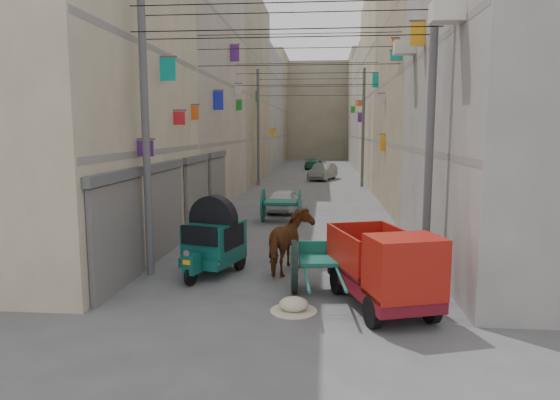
# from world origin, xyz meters

# --- Properties ---
(ground) EXTENTS (140.00, 140.00, 0.00)m
(ground) POSITION_xyz_m (0.00, 0.00, 0.00)
(ground) COLOR #4D4D50
(ground) RESTS_ON ground
(building_row_left) EXTENTS (8.00, 62.00, 14.00)m
(building_row_left) POSITION_xyz_m (-8.00, 34.13, 6.46)
(building_row_left) COLOR beige
(building_row_left) RESTS_ON ground
(building_row_right) EXTENTS (8.00, 62.00, 14.00)m
(building_row_right) POSITION_xyz_m (8.00, 34.13, 6.46)
(building_row_right) COLOR #9F9A95
(building_row_right) RESTS_ON ground
(end_cap_building) EXTENTS (22.00, 10.00, 13.00)m
(end_cap_building) POSITION_xyz_m (0.00, 66.00, 6.50)
(end_cap_building) COLOR #A0967E
(end_cap_building) RESTS_ON ground
(shutters_left) EXTENTS (0.18, 14.40, 2.88)m
(shutters_left) POSITION_xyz_m (-3.92, 10.38, 1.49)
(shutters_left) COLOR #48484D
(shutters_left) RESTS_ON ground
(signboards) EXTENTS (8.22, 40.52, 5.67)m
(signboards) POSITION_xyz_m (-0.01, 21.66, 3.43)
(signboards) COLOR #E35C1A
(signboards) RESTS_ON ground
(utility_poles) EXTENTS (7.40, 22.20, 8.00)m
(utility_poles) POSITION_xyz_m (0.00, 17.00, 4.00)
(utility_poles) COLOR #525255
(utility_poles) RESTS_ON ground
(overhead_cables) EXTENTS (7.40, 22.52, 1.12)m
(overhead_cables) POSITION_xyz_m (0.00, 14.40, 6.77)
(overhead_cables) COLOR black
(overhead_cables) RESTS_ON ground
(auto_rickshaw) EXTENTS (1.74, 2.38, 1.62)m
(auto_rickshaw) POSITION_xyz_m (-1.92, 6.24, 0.95)
(auto_rickshaw) COLOR black
(auto_rickshaw) RESTS_ON ground
(tonga_cart) EXTENTS (1.42, 2.89, 1.26)m
(tonga_cart) POSITION_xyz_m (0.92, 4.87, 0.66)
(tonga_cart) COLOR black
(tonga_cart) RESTS_ON ground
(mini_truck) EXTENTS (2.32, 3.48, 1.80)m
(mini_truck) POSITION_xyz_m (2.38, 3.65, 0.86)
(mini_truck) COLOR black
(mini_truck) RESTS_ON ground
(second_cart) EXTENTS (1.63, 1.44, 1.43)m
(second_cart) POSITION_xyz_m (-0.78, 14.07, 0.76)
(second_cart) COLOR #145747
(second_cart) RESTS_ON ground
(feed_sack) EXTENTS (0.63, 0.50, 0.31)m
(feed_sack) POSITION_xyz_m (0.40, 3.57, 0.16)
(feed_sack) COLOR beige
(feed_sack) RESTS_ON ground
(horse) EXTENTS (1.34, 2.15, 1.68)m
(horse) POSITION_xyz_m (0.13, 6.53, 0.84)
(horse) COLOR #622E17
(horse) RESTS_ON ground
(distant_car_white) EXTENTS (1.75, 3.39, 1.10)m
(distant_car_white) POSITION_xyz_m (-0.85, 16.83, 0.55)
(distant_car_white) COLOR white
(distant_car_white) RESTS_ON ground
(distant_car_grey) EXTENTS (2.42, 4.14, 1.29)m
(distant_car_grey) POSITION_xyz_m (0.89, 32.49, 0.65)
(distant_car_grey) COLOR slate
(distant_car_grey) RESTS_ON ground
(distant_car_green) EXTENTS (1.88, 3.98, 1.12)m
(distant_car_green) POSITION_xyz_m (-0.09, 43.73, 0.56)
(distant_car_green) COLOR #226547
(distant_car_green) RESTS_ON ground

